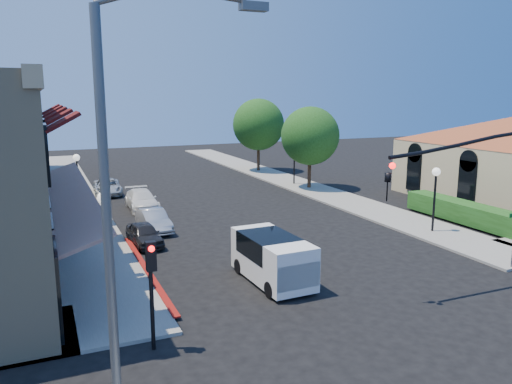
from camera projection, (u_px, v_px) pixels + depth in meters
name	position (u px, v px, depth m)	size (l,w,h in m)	color
ground	(405.00, 321.00, 16.42)	(120.00, 120.00, 0.00)	black
sidewalk_left	(71.00, 194.00, 37.29)	(3.50, 50.00, 0.12)	gray
sidewalk_right	(281.00, 179.00, 44.14)	(3.50, 50.00, 0.12)	gray
curb_red_strip	(147.00, 273.00, 20.92)	(0.25, 10.00, 0.06)	maroon
hedge	(462.00, 223.00, 29.10)	(1.40, 8.00, 1.10)	#1C4614
street_tree_a	(310.00, 136.00, 38.87)	(4.56, 4.56, 6.48)	#322314
street_tree_b	(258.00, 125.00, 47.80)	(4.94, 4.94, 7.02)	#322314
signal_mast_arm	(507.00, 180.00, 19.28)	(8.01, 0.39, 6.00)	black
secondary_signal	(151.00, 275.00, 14.11)	(0.28, 0.42, 3.32)	black
cobra_streetlight	(124.00, 199.00, 10.03)	(3.60, 0.25, 9.31)	#595B5E
lamppost_left_near	(104.00, 213.00, 19.77)	(0.44, 0.44, 3.57)	black
lamppost_left_far	(77.00, 167.00, 32.37)	(0.44, 0.44, 3.57)	black
lamppost_right_near	(436.00, 183.00, 26.43)	(0.44, 0.44, 3.57)	black
lamppost_right_far	(294.00, 152.00, 40.83)	(0.44, 0.44, 3.57)	black
white_van	(273.00, 256.00, 19.70)	(1.97, 4.24, 1.85)	white
parked_car_a	(144.00, 234.00, 24.69)	(1.31, 3.26, 1.11)	black
parked_car_b	(154.00, 220.00, 27.26)	(1.26, 3.60, 1.19)	#AFB1B4
parked_car_c	(142.00, 200.00, 32.42)	(1.76, 4.32, 1.25)	white
parked_car_d	(107.00, 187.00, 37.29)	(1.92, 4.16, 1.16)	silver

